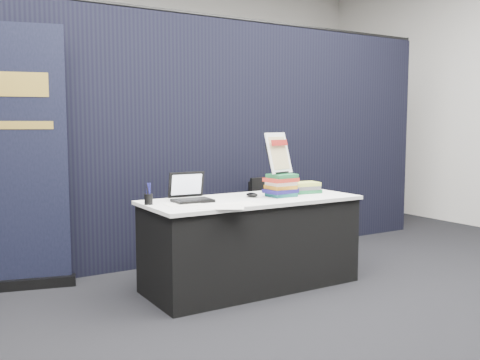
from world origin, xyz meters
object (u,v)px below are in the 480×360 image
book_stack_short (305,187)px  stacking_chair (271,213)px  info_sign (279,154)px  laptop (190,194)px  pullup_banner (12,174)px  display_table (251,242)px  book_stack_tall (281,185)px

book_stack_short → stacking_chair: (0.12, 0.69, -0.35)m
info_sign → stacking_chair: info_sign is taller
laptop → pullup_banner: bearing=147.9°
info_sign → book_stack_short: bearing=-7.6°
pullup_banner → display_table: bearing=-14.5°
laptop → stacking_chair: bearing=30.7°
stacking_chair → book_stack_tall: bearing=-129.4°
pullup_banner → laptop: bearing=-21.0°
laptop → book_stack_short: size_ratio=1.25×
book_stack_tall → pullup_banner: 2.20m
laptop → book_stack_tall: size_ratio=1.28×
laptop → display_table: bearing=-7.5°
laptop → book_stack_short: 1.11m
laptop → book_stack_short: (1.11, -0.06, -0.01)m
display_table → pullup_banner: 2.03m
pullup_banner → book_stack_tall: bearing=-12.2°
stacking_chair → info_sign: bearing=-130.4°
book_stack_short → info_sign: 0.46m
display_table → stacking_chair: size_ratio=2.21×
laptop → pullup_banner: size_ratio=0.14×
book_stack_short → stacking_chair: size_ratio=0.31×
book_stack_short → stacking_chair: book_stack_short is taller
display_table → book_stack_tall: (0.26, -0.05, 0.47)m
display_table → book_stack_short: size_ratio=7.20×
book_stack_tall → info_sign: (-0.00, 0.03, 0.27)m
book_stack_tall → book_stack_short: bearing=13.8°
display_table → laptop: bearing=169.0°
book_stack_short → info_sign: bearing=-171.3°
stacking_chair → display_table: bearing=-143.8°
book_stack_short → info_sign: (-0.33, -0.05, 0.31)m
info_sign → pullup_banner: (-1.96, 0.96, -0.15)m
laptop → book_stack_short: bearing=0.2°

